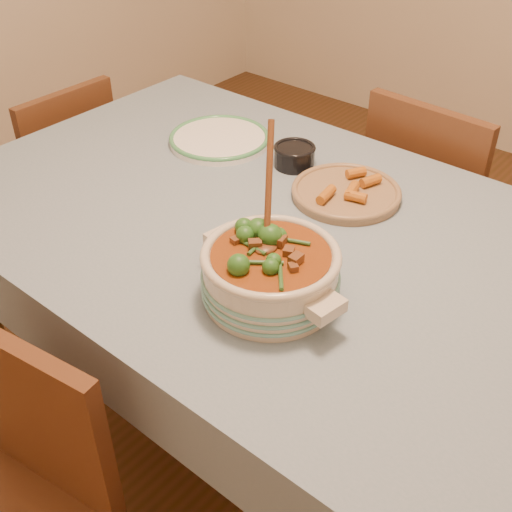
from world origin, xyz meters
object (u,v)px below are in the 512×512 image
at_px(dining_table, 264,249).
at_px(fried_plate, 346,191).
at_px(white_plate, 219,139).
at_px(chair_left, 63,176).
at_px(stew_casserole, 271,270).
at_px(chair_near, 15,499).
at_px(chair_far, 430,204).
at_px(condiment_bowl, 294,155).

xyz_separation_m(dining_table, fried_plate, (0.10, 0.21, 0.11)).
height_order(dining_table, white_plate, white_plate).
height_order(dining_table, chair_left, chair_left).
height_order(stew_casserole, chair_near, stew_casserole).
bearing_deg(chair_near, fried_plate, 74.88).
height_order(stew_casserole, white_plate, stew_casserole).
distance_m(dining_table, white_plate, 0.44).
bearing_deg(white_plate, chair_far, 47.35).
bearing_deg(white_plate, fried_plate, -2.27).
xyz_separation_m(white_plate, chair_near, (0.34, -0.99, -0.31)).
bearing_deg(condiment_bowl, dining_table, -67.62).
height_order(fried_plate, chair_far, chair_far).
xyz_separation_m(stew_casserole, fried_plate, (-0.10, 0.43, -0.05)).
relative_size(stew_casserole, white_plate, 1.13).
xyz_separation_m(white_plate, chair_far, (0.47, 0.51, -0.28)).
height_order(stew_casserole, fried_plate, stew_casserole).
xyz_separation_m(white_plate, condiment_bowl, (0.25, 0.03, 0.02)).
distance_m(dining_table, stew_casserole, 0.34).
xyz_separation_m(stew_casserole, chair_far, (-0.09, 0.96, -0.34)).
xyz_separation_m(dining_table, condiment_bowl, (-0.11, 0.26, 0.13)).
relative_size(condiment_bowl, chair_far, 0.15).
height_order(white_plate, chair_far, chair_far).
relative_size(white_plate, chair_near, 0.39).
height_order(stew_casserole, chair_far, stew_casserole).
bearing_deg(white_plate, condiment_bowl, 6.78).
relative_size(stew_casserole, chair_near, 0.44).
height_order(condiment_bowl, chair_left, condiment_bowl).
height_order(dining_table, fried_plate, fried_plate).
distance_m(chair_far, chair_near, 1.50).
distance_m(dining_table, fried_plate, 0.26).
relative_size(dining_table, chair_near, 2.08).
bearing_deg(stew_casserole, condiment_bowl, 122.16).
bearing_deg(fried_plate, white_plate, 177.73).
bearing_deg(stew_casserole, chair_left, 165.09).
relative_size(chair_far, chair_left, 1.08).
distance_m(fried_plate, chair_near, 1.03).
relative_size(condiment_bowl, fried_plate, 0.45).
relative_size(dining_table, fried_plate, 5.95).
distance_m(chair_far, chair_left, 1.31).
bearing_deg(chair_left, condiment_bowl, 99.51).
xyz_separation_m(white_plate, fried_plate, (0.46, -0.02, 0.01)).
bearing_deg(condiment_bowl, chair_near, -85.27).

